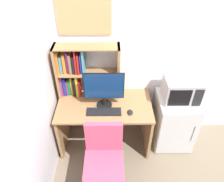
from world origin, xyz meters
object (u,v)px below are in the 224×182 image
object	(u,v)px
monitor	(104,88)
mini_fridge	(174,121)
computer_mouse	(130,112)
wall_corkboard	(84,14)
keyboard	(104,112)
hutch_bookshelf	(78,71)
microwave	(181,90)
desk_chair	(104,164)

from	to	relation	value
monitor	mini_fridge	xyz separation A→B (m)	(0.99, 0.07, -0.64)
monitor	mini_fridge	bearing A→B (deg)	3.87
computer_mouse	wall_corkboard	world-z (taller)	wall_corkboard
keyboard	mini_fridge	distance (m)	1.08
hutch_bookshelf	monitor	distance (m)	0.43
monitor	wall_corkboard	world-z (taller)	wall_corkboard
computer_mouse	microwave	world-z (taller)	microwave
monitor	computer_mouse	distance (m)	0.45
keyboard	wall_corkboard	distance (m)	1.19
desk_chair	computer_mouse	bearing A→B (deg)	56.49
monitor	mini_fridge	distance (m)	1.18
keyboard	computer_mouse	world-z (taller)	computer_mouse
mini_fridge	desk_chair	world-z (taller)	desk_chair
hutch_bookshelf	keyboard	bearing A→B (deg)	-49.55
desk_chair	wall_corkboard	bearing A→B (deg)	102.64
hutch_bookshelf	mini_fridge	size ratio (longest dim) A/B	1.00
keyboard	desk_chair	world-z (taller)	desk_chair
keyboard	microwave	bearing A→B (deg)	11.66
monitor	microwave	xyz separation A→B (m)	(0.99, 0.07, -0.08)
wall_corkboard	microwave	bearing A→B (deg)	-12.74
keyboard	desk_chair	xyz separation A→B (m)	(0.01, -0.50, -0.36)
wall_corkboard	desk_chair	bearing A→B (deg)	-77.36
computer_mouse	keyboard	bearing A→B (deg)	177.02
keyboard	microwave	xyz separation A→B (m)	(0.99, 0.21, 0.19)
mini_fridge	hutch_bookshelf	bearing A→B (deg)	171.95
microwave	wall_corkboard	distance (m)	1.52
monitor	wall_corkboard	xyz separation A→B (m)	(-0.22, 0.34, 0.79)
desk_chair	wall_corkboard	world-z (taller)	wall_corkboard
keyboard	desk_chair	size ratio (longest dim) A/B	0.46
monitor	computer_mouse	xyz separation A→B (m)	(0.33, -0.15, -0.27)
computer_mouse	wall_corkboard	distance (m)	1.29
hutch_bookshelf	computer_mouse	world-z (taller)	hutch_bookshelf
keyboard	desk_chair	bearing A→B (deg)	-89.32
monitor	computer_mouse	size ratio (longest dim) A/B	4.99
monitor	wall_corkboard	bearing A→B (deg)	122.26
hutch_bookshelf	keyboard	xyz separation A→B (m)	(0.33, -0.39, -0.36)
hutch_bookshelf	wall_corkboard	world-z (taller)	wall_corkboard
keyboard	mini_fridge	xyz separation A→B (m)	(0.99, 0.20, -0.37)
keyboard	microwave	distance (m)	1.03
desk_chair	monitor	bearing A→B (deg)	90.33
monitor	microwave	bearing A→B (deg)	4.05
microwave	mini_fridge	bearing A→B (deg)	-90.21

